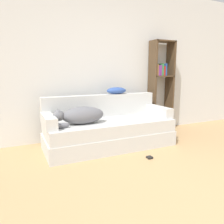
# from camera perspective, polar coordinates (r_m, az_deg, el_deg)

# --- Properties ---
(ground_plane) EXTENTS (20.00, 20.00, 0.00)m
(ground_plane) POSITION_cam_1_polar(r_m,az_deg,el_deg) (2.30, 25.82, -21.63)
(ground_plane) COLOR tan
(wall_back) EXTENTS (7.23, 0.06, 2.70)m
(wall_back) POSITION_cam_1_polar(r_m,az_deg,el_deg) (4.05, -1.94, 12.83)
(wall_back) COLOR silver
(wall_back) RESTS_ON ground_plane
(couch) EXTENTS (2.02, 0.82, 0.43)m
(couch) POSITION_cam_1_polar(r_m,az_deg,el_deg) (3.50, -0.66, -5.67)
(couch) COLOR silver
(couch) RESTS_ON ground_plane
(couch_backrest) EXTENTS (1.98, 0.15, 0.37)m
(couch_backrest) POSITION_cam_1_polar(r_m,az_deg,el_deg) (3.72, -2.81, 1.67)
(couch_backrest) COLOR silver
(couch_backrest) RESTS_ON couch
(couch_arm_left) EXTENTS (0.15, 0.63, 0.16)m
(couch_arm_left) POSITION_cam_1_polar(r_m,az_deg,el_deg) (3.17, -16.26, -2.25)
(couch_arm_left) COLOR silver
(couch_arm_left) RESTS_ON couch
(couch_arm_right) EXTENTS (0.15, 0.63, 0.16)m
(couch_arm_right) POSITION_cam_1_polar(r_m,az_deg,el_deg) (3.89, 12.02, 0.28)
(couch_arm_right) COLOR silver
(couch_arm_right) RESTS_ON couch
(dog) EXTENTS (0.75, 0.31, 0.25)m
(dog) POSITION_cam_1_polar(r_m,az_deg,el_deg) (3.21, -8.12, -0.90)
(dog) COLOR slate
(dog) RESTS_ON couch
(laptop) EXTENTS (0.33, 0.24, 0.02)m
(laptop) POSITION_cam_1_polar(r_m,az_deg,el_deg) (3.45, 1.57, -2.01)
(laptop) COLOR silver
(laptop) RESTS_ON couch
(throw_pillow) EXTENTS (0.36, 0.19, 0.12)m
(throw_pillow) POSITION_cam_1_polar(r_m,az_deg,el_deg) (3.81, 1.18, 5.61)
(throw_pillow) COLOR #335199
(throw_pillow) RESTS_ON couch_backrest
(bookshelf) EXTENTS (0.47, 0.26, 1.77)m
(bookshelf) POSITION_cam_1_polar(r_m,az_deg,el_deg) (4.46, 12.65, 7.96)
(bookshelf) COLOR #4C3823
(bookshelf) RESTS_ON ground_plane
(power_adapter) EXTENTS (0.07, 0.07, 0.03)m
(power_adapter) POSITION_cam_1_polar(r_m,az_deg,el_deg) (3.13, 9.78, -11.61)
(power_adapter) COLOR black
(power_adapter) RESTS_ON ground_plane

